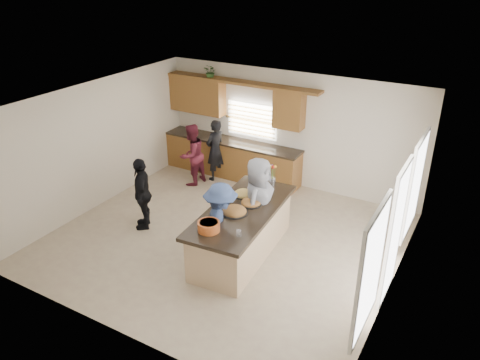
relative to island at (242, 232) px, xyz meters
The scene contains 18 objects.
floor 0.75m from the island, 154.90° to the left, with size 6.50×6.50×0.00m, color beige.
room_shell 1.57m from the island, 154.90° to the left, with size 6.52×6.02×2.81m.
back_cabinetry 3.63m from the island, 123.90° to the left, with size 4.08×0.66×2.46m.
right_wall_glazing 2.83m from the island, ahead, with size 0.06×4.00×2.25m.
island is the anchor object (origin of this frame).
platter_front 0.56m from the island, 106.14° to the right, with size 0.49×0.49×0.20m.
platter_mid 0.59m from the island, 79.25° to the left, with size 0.42×0.42×0.17m.
platter_back 0.76m from the island, 117.14° to the left, with size 0.41×0.41×0.16m.
salad_bowl 1.10m from the island, 97.98° to the right, with size 0.38×0.38×0.17m.
clear_cup 1.07m from the island, 64.07° to the right, with size 0.09×0.09×0.11m, color white.
plate_stack 0.98m from the island, 105.46° to the left, with size 0.19×0.19×0.05m, color #AD87C4.
flower_vase 1.38m from the island, 88.10° to the left, with size 0.14×0.14×0.44m.
potted_plant 4.56m from the island, 130.40° to the left, with size 0.33×0.28×0.36m, color #386628.
woman_left_back 3.40m from the island, 130.79° to the left, with size 0.57×0.37×1.56m, color black.
woman_left_mid 3.29m from the island, 141.39° to the left, with size 0.75×0.58×1.54m, color maroon.
woman_left_front 2.28m from the island, behind, with size 0.90×0.38×1.54m, color black.
woman_right_back 0.64m from the island, 106.48° to the right, with size 1.05×0.61×1.63m, color #394D7C.
woman_right_front 0.65m from the island, 78.97° to the left, with size 0.88×0.57×1.80m, color gray.
Camera 1 is at (4.20, -6.78, 5.13)m, focal length 35.00 mm.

